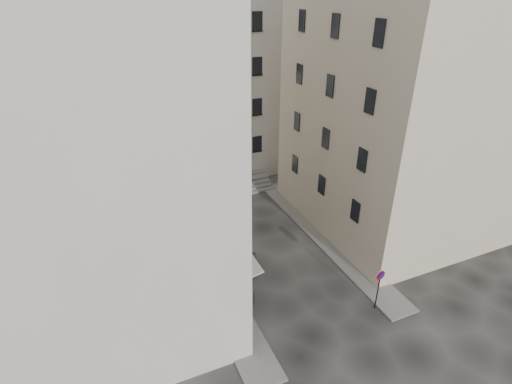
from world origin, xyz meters
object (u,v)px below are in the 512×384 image
no_parking_sign (379,282)px  pedestrian (253,265)px  bistro_table_b (241,284)px  bistro_table_a (244,300)px

no_parking_sign → pedestrian: size_ratio=1.41×
bistro_table_b → pedestrian: 1.49m
no_parking_sign → pedestrian: 7.67m
bistro_table_a → bistro_table_b: size_ratio=1.04×
bistro_table_a → bistro_table_b: bistro_table_a is taller
no_parking_sign → bistro_table_a: 7.76m
no_parking_sign → bistro_table_b: bearing=140.0°
bistro_table_a → bistro_table_b: 1.37m
bistro_table_a → no_parking_sign: bearing=-25.1°
bistro_table_b → bistro_table_a: bearing=-105.8°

